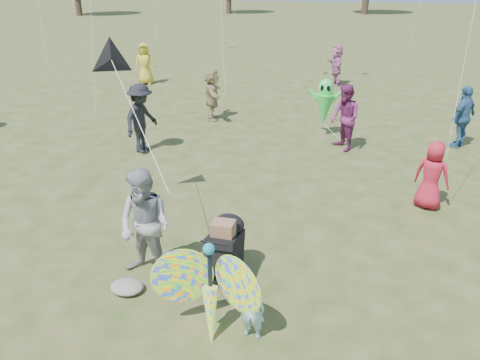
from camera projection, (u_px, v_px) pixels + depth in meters
name	position (u px, v px, depth m)	size (l,w,h in m)	color
ground	(230.00, 280.00, 7.57)	(160.00, 160.00, 0.00)	#51592B
child_girl	(252.00, 308.00, 6.21)	(0.34, 0.23, 0.94)	#A2D7E6
adult_man	(145.00, 226.00, 7.31)	(0.90, 0.70, 1.86)	#98979D
grey_bag	(127.00, 287.00, 7.26)	(0.53, 0.43, 0.17)	gray
crowd_a	(432.00, 175.00, 9.63)	(0.71, 0.46, 1.46)	#B91D32
crowd_b	(141.00, 118.00, 12.64)	(1.22, 0.70, 1.89)	black
crowd_c	(463.00, 117.00, 13.00)	(1.03, 0.43, 1.76)	#33618C
crowd_d	(212.00, 94.00, 15.53)	(1.58, 0.50, 1.70)	tan
crowd_e	(345.00, 118.00, 12.78)	(0.89, 0.69, 1.83)	#75275D
crowd_g	(145.00, 64.00, 20.52)	(0.87, 0.57, 1.78)	gold
crowd_j	(336.00, 65.00, 20.35)	(1.62, 0.51, 1.74)	#B96999
jogging_stroller	(225.00, 246.00, 7.37)	(0.54, 1.06, 1.09)	black
butterfly_kite	(210.00, 292.00, 6.22)	(1.74, 0.75, 1.59)	red
delta_kite_rig	(112.00, 61.00, 8.60)	(2.28, 2.32, 2.00)	black
alien_kite	(324.00, 105.00, 13.86)	(1.12, 0.69, 1.74)	#36E850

